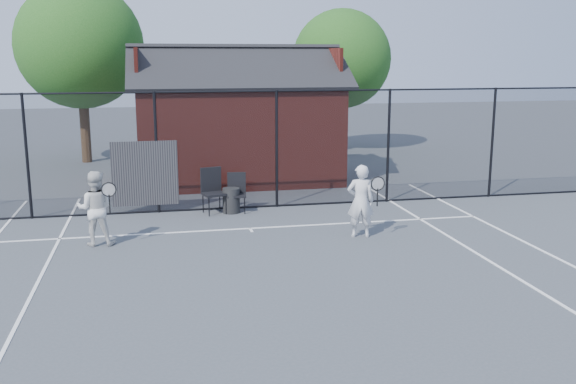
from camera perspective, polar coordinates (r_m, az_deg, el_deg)
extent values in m
plane|color=#44494D|center=(11.72, -1.20, -7.05)|extent=(80.00, 80.00, 0.00)
cube|color=white|center=(14.55, -3.38, -3.25)|extent=(11.00, 0.06, 0.01)
cube|color=white|center=(9.90, -23.45, -11.74)|extent=(0.06, 18.00, 0.01)
cube|color=white|center=(11.46, 21.69, -8.35)|extent=(0.06, 18.00, 0.01)
cube|color=white|center=(14.40, -3.29, -3.40)|extent=(0.06, 0.30, 0.01)
cylinder|color=black|center=(16.33, -22.19, 2.92)|extent=(0.07, 0.07, 3.00)
cylinder|color=black|center=(16.06, -11.60, 3.42)|extent=(0.07, 0.07, 3.00)
cylinder|color=black|center=(16.34, -1.01, 3.81)|extent=(0.07, 0.07, 3.00)
cylinder|color=black|center=(17.16, 8.90, 4.06)|extent=(0.07, 0.07, 3.00)
cylinder|color=black|center=(18.43, 17.69, 4.17)|extent=(0.07, 0.07, 3.00)
cylinder|color=black|center=(16.04, -4.58, 8.90)|extent=(22.00, 0.04, 0.04)
cylinder|color=black|center=(16.46, -4.41, -1.37)|extent=(22.00, 0.04, 0.04)
cube|color=black|center=(16.19, -4.50, 3.70)|extent=(22.00, 3.00, 0.01)
cube|color=black|center=(16.12, -12.59, 1.61)|extent=(1.60, 0.04, 1.60)
cube|color=maroon|center=(20.19, -4.56, 5.34)|extent=(6.00, 4.00, 3.00)
cube|color=black|center=(19.06, -4.27, 11.07)|extent=(6.50, 2.36, 1.32)
cube|color=black|center=(21.05, -5.01, 11.14)|extent=(6.50, 2.36, 1.32)
cube|color=maroon|center=(19.90, -13.26, 10.83)|extent=(0.10, 2.80, 1.06)
cube|color=maroon|center=(20.64, 3.65, 11.15)|extent=(0.10, 2.80, 1.06)
cylinder|color=#341E15|center=(24.65, -17.58, 5.45)|extent=(0.36, 0.36, 2.52)
sphere|color=#184D16|center=(24.52, -18.02, 12.29)|extent=(4.48, 4.48, 4.48)
cylinder|color=#341E15|center=(26.62, 4.70, 6.10)|extent=(0.36, 0.36, 2.23)
sphere|color=#184D16|center=(26.49, 4.80, 11.71)|extent=(3.97, 3.97, 3.97)
imported|color=silver|center=(13.78, 6.46, -0.80)|extent=(0.64, 0.49, 1.58)
torus|color=black|center=(13.49, 7.99, 0.75)|extent=(0.31, 0.03, 0.31)
cylinder|color=black|center=(13.55, 7.95, -0.48)|extent=(0.03, 0.03, 0.38)
imported|color=silver|center=(13.69, -16.76, -1.40)|extent=(0.80, 0.64, 1.55)
torus|color=black|center=(13.27, -15.65, 0.22)|extent=(0.30, 0.02, 0.30)
cylinder|color=black|center=(13.33, -15.58, -1.00)|extent=(0.03, 0.03, 0.37)
cube|color=black|center=(15.89, -6.58, 0.03)|extent=(0.65, 0.67, 1.10)
cube|color=black|center=(15.97, -4.58, -0.14)|extent=(0.52, 0.53, 0.96)
cylinder|color=#262626|center=(15.99, -5.07, -0.75)|extent=(0.50, 0.50, 0.62)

